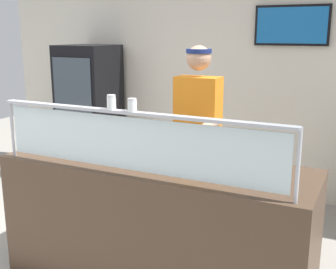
{
  "coord_description": "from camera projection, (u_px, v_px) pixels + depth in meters",
  "views": [
    {
      "loc": [
        2.52,
        -2.21,
        1.87
      ],
      "look_at": [
        1.22,
        0.42,
        1.16
      ],
      "focal_mm": 45.54,
      "sensor_mm": 36.0,
      "label": 1
    }
  ],
  "objects": [
    {
      "name": "drink_fridge",
      "position": [
        90.0,
        113.0,
        5.42
      ],
      "size": [
        0.64,
        0.65,
        1.71
      ],
      "color": "black",
      "rests_on": "ground"
    },
    {
      "name": "ground_plane",
      "position": [
        188.0,
        245.0,
        3.83
      ],
      "size": [
        12.0,
        12.0,
        0.0
      ],
      "primitive_type": "plane",
      "color": "gray",
      "rests_on": "ground"
    },
    {
      "name": "pizza_tray",
      "position": [
        169.0,
        162.0,
        3.03
      ],
      "size": [
        0.46,
        0.46,
        0.04
      ],
      "color": "#9EA0A8",
      "rests_on": "serving_counter"
    },
    {
      "name": "parmesan_shaker",
      "position": [
        111.0,
        103.0,
        2.74
      ],
      "size": [
        0.06,
        0.06,
        0.1
      ],
      "color": "white",
      "rests_on": "sneeze_guard"
    },
    {
      "name": "pepper_flake_shaker",
      "position": [
        132.0,
        106.0,
        2.68
      ],
      "size": [
        0.06,
        0.06,
        0.08
      ],
      "color": "white",
      "rests_on": "sneeze_guard"
    },
    {
      "name": "worker_figure",
      "position": [
        198.0,
        134.0,
        3.7
      ],
      "size": [
        0.41,
        0.5,
        1.76
      ],
      "color": "#23232D",
      "rests_on": "ground"
    },
    {
      "name": "serving_counter",
      "position": [
        156.0,
        224.0,
        3.18
      ],
      "size": [
        2.28,
        0.76,
        0.95
      ],
      "primitive_type": "cube",
      "color": "#4C3828",
      "rests_on": "ground"
    },
    {
      "name": "sneeze_guard",
      "position": [
        132.0,
        135.0,
        2.72
      ],
      "size": [
        2.1,
        0.06,
        0.43
      ],
      "color": "#B2B5BC",
      "rests_on": "serving_counter"
    },
    {
      "name": "shop_rear_unit",
      "position": [
        245.0,
        78.0,
        4.88
      ],
      "size": [
        6.68,
        0.13,
        2.7
      ],
      "color": "silver",
      "rests_on": "ground"
    },
    {
      "name": "pizza_server",
      "position": [
        171.0,
        160.0,
        2.99
      ],
      "size": [
        0.13,
        0.29,
        0.01
      ],
      "primitive_type": "cube",
      "rotation": [
        0.0,
        0.0,
        -0.22
      ],
      "color": "#ADAFB7",
      "rests_on": "pizza_tray"
    }
  ]
}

